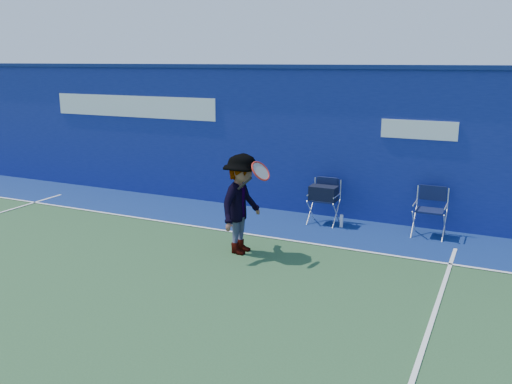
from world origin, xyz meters
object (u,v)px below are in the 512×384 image
at_px(directors_chair_right, 429,221).
at_px(water_bottle, 341,221).
at_px(tennis_player, 242,204).
at_px(directors_chair_left, 324,205).

relative_size(directors_chair_right, water_bottle, 3.56).
bearing_deg(water_bottle, tennis_player, -118.52).
bearing_deg(water_bottle, directors_chair_right, 5.61).
distance_m(directors_chair_left, directors_chair_right, 2.01).
distance_m(directors_chair_right, water_bottle, 1.63).
height_order(water_bottle, tennis_player, tennis_player).
bearing_deg(directors_chair_left, tennis_player, -108.49).
bearing_deg(tennis_player, water_bottle, 61.48).
height_order(directors_chair_right, tennis_player, tennis_player).
xyz_separation_m(directors_chair_right, tennis_player, (-2.73, -2.23, 0.56)).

